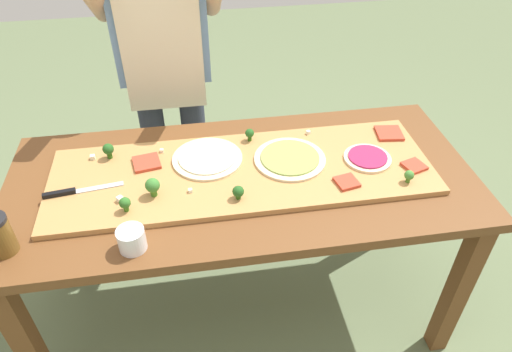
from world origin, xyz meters
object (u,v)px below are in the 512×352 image
at_px(cheese_crumble_c, 162,151).
at_px(cheese_crumble_d, 190,190).
at_px(broccoli_floret_front_left, 125,203).
at_px(cheese_crumble_a, 93,157).
at_px(broccoli_floret_front_mid, 409,176).
at_px(broccoli_floret_center_right, 153,186).
at_px(pizza_slice_far_left, 147,163).
at_px(cook_center, 164,56).
at_px(flour_cup, 132,240).
at_px(pizza_whole_cheese_artichoke, 207,158).
at_px(pizza_slice_near_right, 389,133).
at_px(pizza_whole_pesto_green, 290,158).
at_px(chefs_knife, 72,191).
at_px(broccoli_floret_back_left, 108,150).
at_px(prep_table, 243,198).
at_px(broccoli_floret_center_left, 250,134).
at_px(cheese_crumble_e, 308,132).
at_px(pizza_slice_far_right, 347,182).
at_px(broccoli_floret_back_right, 238,192).
at_px(pizza_slice_center, 414,166).
at_px(cheese_crumble_b, 120,199).
at_px(pizza_whole_beet_magenta, 368,158).

relative_size(cheese_crumble_c, cheese_crumble_d, 1.01).
xyz_separation_m(broccoli_floret_front_left, cheese_crumble_a, (-0.14, 0.31, -0.02)).
xyz_separation_m(broccoli_floret_front_mid, broccoli_floret_center_right, (-0.90, 0.07, 0.01)).
distance_m(pizza_slice_far_left, cook_center, 0.58).
xyz_separation_m(flour_cup, cook_center, (0.12, 0.95, 0.17)).
xyz_separation_m(pizza_whole_cheese_artichoke, pizza_slice_near_right, (0.75, 0.05, -0.00)).
bearing_deg(cook_center, pizza_whole_cheese_artichoke, -76.00).
distance_m(broccoli_floret_center_right, cheese_crumble_a, 0.34).
bearing_deg(broccoli_floret_center_right, cheese_crumble_a, 133.14).
bearing_deg(flour_cup, cook_center, 82.58).
bearing_deg(pizza_whole_pesto_green, pizza_slice_far_left, 173.48).
distance_m(chefs_knife, broccoli_floret_front_mid, 1.19).
height_order(broccoli_floret_front_mid, broccoli_floret_back_left, broccoli_floret_back_left).
relative_size(prep_table, broccoli_floret_center_left, 32.84).
relative_size(broccoli_floret_back_left, cheese_crumble_e, 4.31).
xyz_separation_m(pizza_slice_far_right, broccoli_floret_center_left, (-0.30, 0.32, 0.03)).
relative_size(broccoli_floret_front_left, cheese_crumble_c, 4.08).
relative_size(pizza_whole_pesto_green, cheese_crumble_e, 18.73).
distance_m(prep_table, pizza_slice_far_left, 0.39).
height_order(pizza_slice_far_right, flour_cup, flour_cup).
height_order(pizza_slice_near_right, cheese_crumble_e, cheese_crumble_e).
relative_size(broccoli_floret_back_right, cook_center, 0.03).
relative_size(prep_table, pizza_slice_far_left, 17.84).
bearing_deg(broccoli_floret_back_right, cheese_crumble_c, 129.63).
height_order(pizza_whole_cheese_artichoke, pizza_slice_center, pizza_whole_cheese_artichoke).
distance_m(pizza_slice_center, cheese_crumble_b, 1.07).
height_order(broccoli_floret_back_left, cheese_crumble_c, broccoli_floret_back_left).
distance_m(pizza_whole_pesto_green, broccoli_floret_back_left, 0.69).
xyz_separation_m(prep_table, cheese_crumble_b, (-0.43, -0.09, 0.14)).
xyz_separation_m(pizza_whole_pesto_green, pizza_slice_far_left, (-0.54, 0.06, -0.00)).
relative_size(pizza_slice_near_right, broccoli_floret_center_left, 1.93).
distance_m(pizza_slice_far_left, broccoli_floret_back_left, 0.16).
bearing_deg(cheese_crumble_a, pizza_whole_beet_magenta, -9.24).
distance_m(broccoli_floret_back_left, broccoli_floret_center_right, 0.30).
height_order(prep_table, cheese_crumble_e, cheese_crumble_e).
xyz_separation_m(pizza_slice_near_right, pizza_slice_far_left, (-0.98, -0.04, 0.00)).
distance_m(pizza_whole_cheese_artichoke, cheese_crumble_e, 0.44).
bearing_deg(pizza_slice_far_right, broccoli_floret_front_mid, -6.83).
bearing_deg(broccoli_floret_front_mid, cheese_crumble_b, 176.75).
relative_size(pizza_whole_cheese_artichoke, broccoli_floret_back_left, 4.27).
height_order(pizza_whole_cheese_artichoke, pizza_slice_far_left, pizza_whole_cheese_artichoke).
bearing_deg(broccoli_floret_center_right, broccoli_floret_back_right, -12.15).
height_order(pizza_whole_cheese_artichoke, cheese_crumble_b, cheese_crumble_b).
bearing_deg(broccoli_floret_front_mid, broccoli_floret_center_right, 175.52).
height_order(pizza_whole_pesto_green, broccoli_floret_center_right, broccoli_floret_center_right).
distance_m(pizza_slice_far_left, cheese_crumble_d, 0.24).
xyz_separation_m(pizza_whole_cheese_artichoke, broccoli_floret_front_mid, (0.70, -0.24, 0.02)).
bearing_deg(flour_cup, broccoli_floret_front_left, 99.64).
xyz_separation_m(broccoli_floret_back_left, flour_cup, (0.10, -0.46, -0.03)).
distance_m(pizza_whole_beet_magenta, pizza_slice_center, 0.17).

